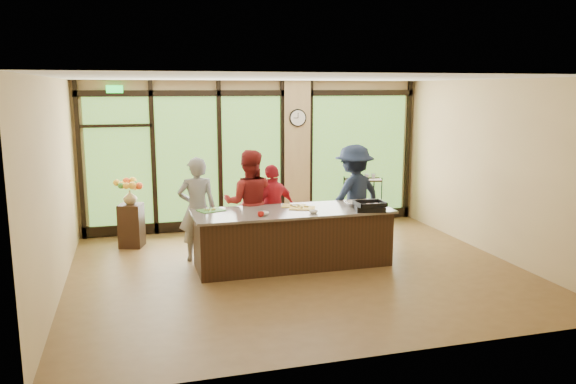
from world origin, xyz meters
TOP-DOWN VIEW (x-y plane):
  - floor at (0.00, 0.00)m, footprint 7.00×7.00m
  - ceiling at (0.00, 0.00)m, footprint 7.00×7.00m
  - back_wall at (0.00, 3.00)m, footprint 7.00×0.00m
  - left_wall at (-3.50, 0.00)m, footprint 0.00×6.00m
  - right_wall at (3.50, 0.00)m, footprint 0.00×6.00m
  - window_wall at (0.16, 2.95)m, footprint 6.90×0.12m
  - island_base at (0.00, 0.30)m, footprint 3.10×1.00m
  - countertop at (0.00, 0.30)m, footprint 3.20×1.10m
  - wall_clock at (0.85, 2.87)m, footprint 0.36×0.04m
  - cook_left at (-1.45, 0.99)m, footprint 0.65×0.44m
  - cook_midleft at (-0.56, 1.04)m, footprint 1.04×0.90m
  - cook_midright at (-0.13, 1.06)m, footprint 0.99×0.71m
  - cook_right at (1.38, 1.08)m, footprint 1.36×1.06m
  - roasting_pan at (1.18, -0.08)m, footprint 0.53×0.46m
  - mixing_bowl at (1.07, 0.30)m, footprint 0.33×0.33m
  - cutting_board_left at (-1.27, 0.60)m, footprint 0.47×0.41m
  - cutting_board_center at (0.10, 0.57)m, footprint 0.47×0.42m
  - cutting_board_right at (0.18, 0.37)m, footprint 0.49×0.43m
  - prep_bowl_near at (-0.54, 0.05)m, footprint 0.22×0.22m
  - prep_bowl_mid at (0.25, -0.02)m, footprint 0.19×0.19m
  - prep_bowl_far at (0.12, 0.52)m, footprint 0.18×0.18m
  - red_ramekin at (-0.60, -0.03)m, footprint 0.10×0.10m
  - flower_stand at (-2.52, 2.13)m, footprint 0.50×0.50m
  - flower_vase at (-2.52, 2.13)m, footprint 0.31×0.31m
  - bar_cart at (2.27, 2.75)m, footprint 0.86×0.64m

SIDE VIEW (x-z plane):
  - floor at x=0.00m, z-range 0.00..0.00m
  - flower_stand at x=-2.52m, z-range 0.00..0.79m
  - island_base at x=0.00m, z-range 0.00..0.88m
  - bar_cart at x=2.27m, z-range 0.10..1.15m
  - cook_midright at x=-0.13m, z-range 0.00..1.56m
  - cook_left at x=-1.45m, z-range 0.00..1.75m
  - countertop at x=0.00m, z-range 0.88..0.92m
  - cook_midleft at x=-0.56m, z-range 0.00..1.83m
  - flower_vase at x=-2.52m, z-range 0.79..1.05m
  - cutting_board_center at x=0.10m, z-range 0.92..0.93m
  - cutting_board_left at x=-1.27m, z-range 0.92..0.93m
  - cutting_board_right at x=0.18m, z-range 0.92..0.93m
  - cook_right at x=1.38m, z-range 0.00..1.86m
  - prep_bowl_far at x=0.12m, z-range 0.92..0.95m
  - prep_bowl_mid at x=0.25m, z-range 0.92..0.96m
  - prep_bowl_near at x=-0.54m, z-range 0.92..0.97m
  - red_ramekin at x=-0.60m, z-range 0.92..1.00m
  - mixing_bowl at x=1.07m, z-range 0.92..1.00m
  - roasting_pan at x=1.18m, z-range 0.92..1.00m
  - window_wall at x=0.16m, z-range -0.11..2.89m
  - back_wall at x=0.00m, z-range -2.00..5.00m
  - left_wall at x=-3.50m, z-range -1.50..4.50m
  - right_wall at x=3.50m, z-range -1.50..4.50m
  - wall_clock at x=0.85m, z-range 2.07..2.43m
  - ceiling at x=0.00m, z-range 3.00..3.00m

